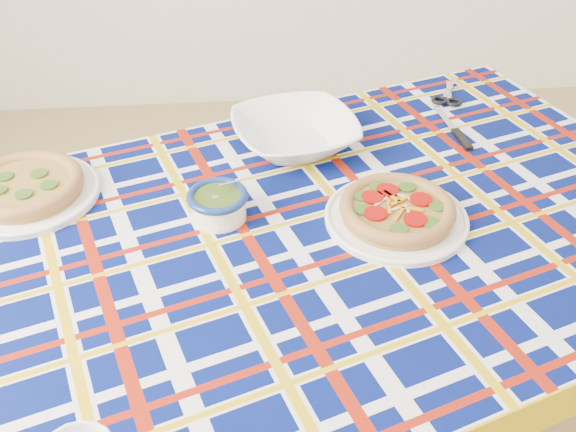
{
  "coord_description": "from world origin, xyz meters",
  "views": [
    {
      "loc": [
        -0.4,
        -0.91,
        1.49
      ],
      "look_at": [
        -0.31,
        0.07,
        0.74
      ],
      "focal_mm": 40.0,
      "sensor_mm": 36.0,
      "label": 1
    }
  ],
  "objects_px": {
    "dining_table": "(321,258)",
    "main_focaccia_plate": "(397,209)",
    "pesto_bowl": "(218,203)",
    "serving_bowl": "(295,133)"
  },
  "relations": [
    {
      "from": "dining_table",
      "to": "main_focaccia_plate",
      "type": "relative_size",
      "value": 6.02
    },
    {
      "from": "dining_table",
      "to": "main_focaccia_plate",
      "type": "height_order",
      "value": "main_focaccia_plate"
    },
    {
      "from": "pesto_bowl",
      "to": "main_focaccia_plate",
      "type": "bearing_deg",
      "value": -7.05
    },
    {
      "from": "pesto_bowl",
      "to": "dining_table",
      "type": "bearing_deg",
      "value": -15.87
    },
    {
      "from": "dining_table",
      "to": "pesto_bowl",
      "type": "distance_m",
      "value": 0.23
    },
    {
      "from": "main_focaccia_plate",
      "to": "serving_bowl",
      "type": "xyz_separation_m",
      "value": [
        -0.17,
        0.3,
        0.01
      ]
    },
    {
      "from": "main_focaccia_plate",
      "to": "dining_table",
      "type": "bearing_deg",
      "value": -174.82
    },
    {
      "from": "dining_table",
      "to": "main_focaccia_plate",
      "type": "distance_m",
      "value": 0.18
    },
    {
      "from": "serving_bowl",
      "to": "pesto_bowl",
      "type": "bearing_deg",
      "value": -124.66
    },
    {
      "from": "main_focaccia_plate",
      "to": "pesto_bowl",
      "type": "xyz_separation_m",
      "value": [
        -0.35,
        0.04,
        0.01
      ]
    }
  ]
}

